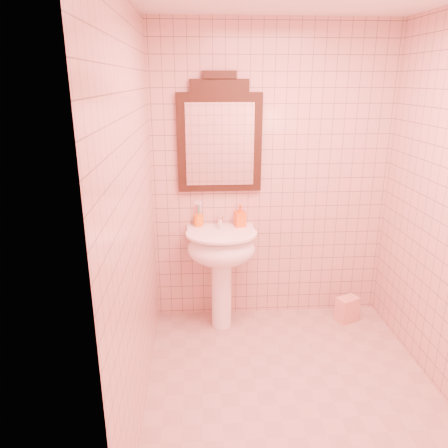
{
  "coord_description": "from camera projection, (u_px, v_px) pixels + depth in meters",
  "views": [
    {
      "loc": [
        -0.64,
        -2.47,
        2.04
      ],
      "look_at": [
        -0.44,
        0.55,
        1.04
      ],
      "focal_mm": 35.0,
      "sensor_mm": 36.0,
      "label": 1
    }
  ],
  "objects": [
    {
      "name": "faucet",
      "position": [
        220.0,
        220.0,
        3.66
      ],
      "size": [
        0.04,
        0.16,
        0.11
      ],
      "color": "white",
      "rests_on": "pedestal_sink"
    },
    {
      "name": "toothbrush_cup",
      "position": [
        199.0,
        220.0,
        3.68
      ],
      "size": [
        0.08,
        0.08,
        0.19
      ],
      "rotation": [
        0.0,
        0.0,
        0.21
      ],
      "color": "orange",
      "rests_on": "pedestal_sink"
    },
    {
      "name": "mirror",
      "position": [
        220.0,
        138.0,
        3.5
      ],
      "size": [
        0.68,
        0.06,
        0.95
      ],
      "color": "black",
      "rests_on": "back_wall"
    },
    {
      "name": "back_wall",
      "position": [
        272.0,
        179.0,
        3.67
      ],
      "size": [
        2.0,
        0.02,
        2.5
      ],
      "primitive_type": "cube",
      "color": "tan",
      "rests_on": "floor"
    },
    {
      "name": "pedestal_sink",
      "position": [
        221.0,
        255.0,
        3.61
      ],
      "size": [
        0.58,
        0.58,
        0.86
      ],
      "color": "white",
      "rests_on": "floor"
    },
    {
      "name": "floor",
      "position": [
        292.0,
        390.0,
        3.02
      ],
      "size": [
        2.2,
        2.2,
        0.0
      ],
      "primitive_type": "plane",
      "color": "tan",
      "rests_on": "ground"
    },
    {
      "name": "towel",
      "position": [
        347.0,
        309.0,
        3.86
      ],
      "size": [
        0.22,
        0.19,
        0.22
      ],
      "primitive_type": "cube",
      "rotation": [
        0.0,
        0.0,
        0.43
      ],
      "color": "tan",
      "rests_on": "floor"
    },
    {
      "name": "soap_dispenser",
      "position": [
        240.0,
        216.0,
        3.66
      ],
      "size": [
        0.1,
        0.11,
        0.19
      ],
      "primitive_type": "imported",
      "rotation": [
        0.0,
        0.0,
        0.23
      ],
      "color": "orange",
      "rests_on": "pedestal_sink"
    }
  ]
}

